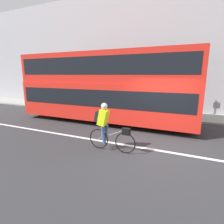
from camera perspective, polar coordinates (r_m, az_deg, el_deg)
ground_plane at (r=6.60m, az=13.51°, el=-11.40°), size 80.00×80.00×0.00m
road_center_line at (r=6.47m, az=13.28°, el=-11.85°), size 50.00×0.14×0.01m
sidewalk_curb at (r=11.79m, az=18.30°, el=-0.93°), size 60.00×2.41×0.11m
building_facade at (r=12.96m, az=20.22°, el=18.69°), size 60.00×0.30×8.46m
bus at (r=9.66m, az=-2.22°, el=8.89°), size 9.55×2.57×3.71m
cyclist_on_bike at (r=6.00m, az=-1.71°, el=-4.39°), size 1.71×0.32×1.67m
street_sign_post at (r=11.39m, az=24.31°, el=6.21°), size 0.36×0.09×2.74m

